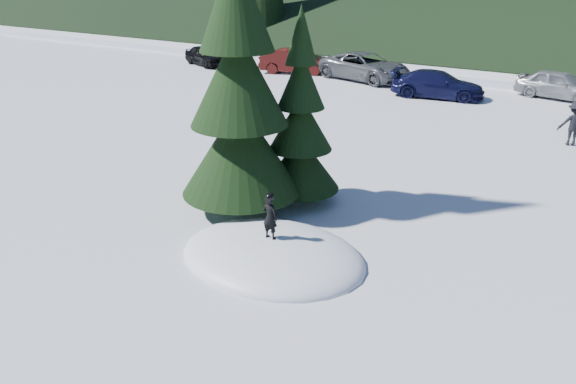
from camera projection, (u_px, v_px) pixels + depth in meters
The scene contains 11 objects.
ground at pixel (273, 257), 12.96m from camera, with size 200.00×200.00×0.00m, color white.
snow_mound at pixel (273, 257), 12.96m from camera, with size 4.48×3.52×0.96m, color white.
spruce_tall at pixel (239, 90), 14.19m from camera, with size 3.20×3.20×8.60m.
spruce_short at pixel (301, 129), 15.25m from camera, with size 2.20×2.20×5.37m.
child_skier at pixel (270, 217), 12.62m from camera, with size 0.38×0.25×1.04m, color black.
adult_2 at pixel (574, 123), 20.61m from camera, with size 1.06×0.61×1.65m, color black.
car_0 at pixel (206, 56), 36.78m from camera, with size 1.50×3.73×1.27m, color black.
car_1 at pixel (296, 61), 34.16m from camera, with size 1.54×4.41×1.45m, color #390C0A.
car_2 at pixel (365, 67), 32.11m from camera, with size 2.56×5.54×1.54m, color #51555A.
car_3 at pixel (438, 84), 28.01m from camera, with size 1.86×4.57×1.33m, color #0E1033.
car_4 at pixel (559, 85), 27.73m from camera, with size 1.64×4.09×1.39m, color gray.
Camera 1 is at (6.39, -9.46, 6.32)m, focal length 35.00 mm.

